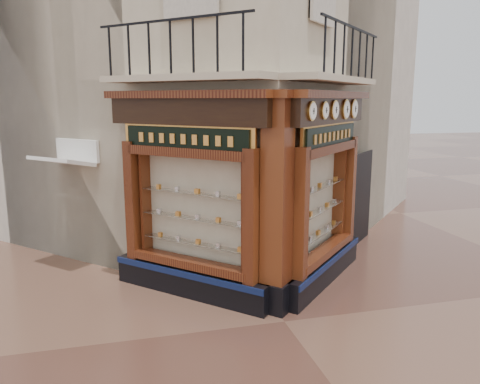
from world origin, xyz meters
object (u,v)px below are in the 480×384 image
object	(u,v)px
clock_b	(325,110)
clock_c	(335,110)
clock_a	(312,111)
signboard_left	(185,139)
clock_d	(346,109)
awning	(69,269)
signboard_right	(331,136)
clock_e	(354,109)
corner_pilaster	(277,207)

from	to	relation	value
clock_b	clock_c	bearing A→B (deg)	0.00
clock_a	clock_b	distance (m)	0.62
clock_a	signboard_left	xyz separation A→B (m)	(-2.08, 1.00, -0.52)
clock_b	clock_d	xyz separation A→B (m)	(0.87, 0.87, 0.00)
clock_b	awning	bearing A→B (deg)	106.12
clock_d	signboard_right	bearing A→B (deg)	168.67
awning	signboard_right	size ratio (longest dim) A/B	0.64
clock_d	clock_e	xyz separation A→B (m)	(0.40, 0.40, -0.00)
clock_d	awning	xyz separation A→B (m)	(-5.84, 1.88, -3.62)
clock_a	clock_b	size ratio (longest dim) A/B	1.04
clock_a	clock_d	bearing A→B (deg)	0.00
clock_d	signboard_left	world-z (taller)	clock_d
signboard_right	clock_c	bearing A→B (deg)	-139.16
signboard_left	signboard_right	world-z (taller)	signboard_left
clock_a	awning	size ratio (longest dim) A/B	0.26
clock_a	clock_b	xyz separation A→B (m)	(0.44, 0.44, 0.00)
clock_c	clock_e	size ratio (longest dim) A/B	0.92
corner_pilaster	clock_b	size ratio (longest dim) A/B	11.99
clock_d	awning	distance (m)	7.12
awning	signboard_right	xyz separation A→B (m)	(5.37, -2.19, 3.10)
awning	signboard_right	distance (m)	6.58
clock_d	signboard_right	world-z (taller)	clock_d
corner_pilaster	awning	size ratio (longest dim) A/B	3.00
clock_e	signboard_left	world-z (taller)	clock_e
corner_pilaster	awning	bearing A→B (deg)	95.68
clock_d	signboard_left	distance (m)	3.44
clock_a	signboard_right	xyz separation A→B (m)	(0.84, 1.00, -0.52)
corner_pilaster	awning	distance (m)	5.41
signboard_right	clock_e	bearing A→B (deg)	-5.67
clock_e	awning	distance (m)	7.36
clock_e	signboard_left	bearing A→B (deg)	145.60
clock_b	signboard_right	size ratio (longest dim) A/B	0.16
clock_a	signboard_right	world-z (taller)	clock_a
clock_a	signboard_right	bearing A→B (deg)	4.87
signboard_right	clock_a	bearing A→B (deg)	-175.13
corner_pilaster	clock_d	distance (m)	2.88
corner_pilaster	signboard_left	world-z (taller)	corner_pilaster
clock_d	clock_e	bearing A→B (deg)	-0.00
clock_b	clock_c	distance (m)	0.55
corner_pilaster	clock_e	bearing A→B (deg)	-8.48
awning	clock_e	bearing A→B (deg)	-148.34
clock_d	clock_e	size ratio (longest dim) A/B	1.00
clock_b	clock_d	world-z (taller)	clock_d
clock_a	clock_e	xyz separation A→B (m)	(1.71, 1.71, 0.00)
clock_c	signboard_left	size ratio (longest dim) A/B	0.18
clock_a	signboard_right	size ratio (longest dim) A/B	0.17
awning	signboard_right	world-z (taller)	signboard_right
awning	clock_a	bearing A→B (deg)	-170.10
clock_b	signboard_right	world-z (taller)	clock_b
clock_a	clock_d	distance (m)	1.85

